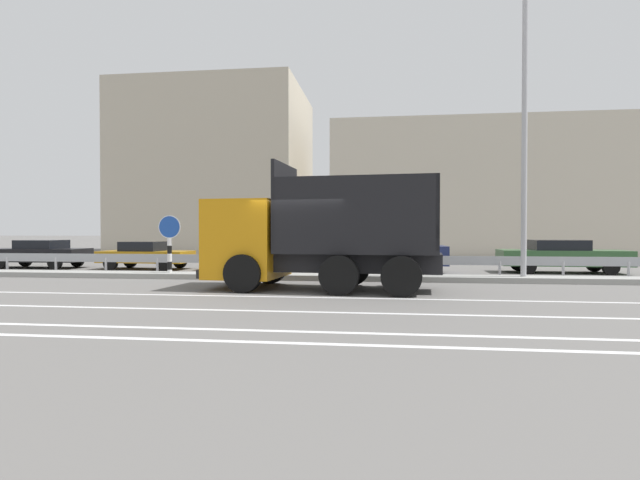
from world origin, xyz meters
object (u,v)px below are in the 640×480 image
(parked_car_3, at_px, (259,253))
(parked_car_5, at_px, (561,256))
(street_lamp_1, at_px, (526,108))
(parked_car_1, at_px, (40,253))
(dump_truck, at_px, (295,243))
(parked_car_2, at_px, (146,255))
(parked_car_4, at_px, (396,252))
(median_road_sign, at_px, (170,244))

(parked_car_3, bearing_deg, parked_car_5, -95.70)
(street_lamp_1, height_order, parked_car_1, street_lamp_1)
(parked_car_5, bearing_deg, parked_car_1, -87.94)
(dump_truck, height_order, parked_car_2, dump_truck)
(parked_car_3, xyz_separation_m, parked_car_4, (5.91, -0.63, 0.10))
(dump_truck, xyz_separation_m, street_lamp_1, (7.10, 2.72, 4.33))
(median_road_sign, relative_size, parked_car_2, 0.56)
(parked_car_2, xyz_separation_m, parked_car_4, (10.87, -0.15, 0.19))
(parked_car_4, height_order, parked_car_5, parked_car_4)
(parked_car_4, bearing_deg, parked_car_1, -93.18)
(parked_car_1, relative_size, parked_car_5, 0.87)
(street_lamp_1, height_order, parked_car_5, street_lamp_1)
(street_lamp_1, bearing_deg, parked_car_3, 156.95)
(parked_car_2, bearing_deg, parked_car_3, 97.46)
(parked_car_4, bearing_deg, parked_car_3, -98.66)
(street_lamp_1, height_order, parked_car_3, street_lamp_1)
(median_road_sign, height_order, parked_car_3, median_road_sign)
(parked_car_4, xyz_separation_m, parked_car_5, (6.52, 0.39, -0.13))
(parked_car_2, bearing_deg, median_road_sign, 38.55)
(street_lamp_1, distance_m, parked_car_2, 16.18)
(parked_car_2, relative_size, parked_car_4, 0.99)
(median_road_sign, xyz_separation_m, street_lamp_1, (12.14, -0.02, 4.43))
(median_road_sign, distance_m, parked_car_5, 15.15)
(street_lamp_1, bearing_deg, parked_car_5, 58.27)
(parked_car_2, xyz_separation_m, parked_car_5, (17.39, 0.24, 0.05))
(dump_truck, distance_m, parked_car_2, 10.18)
(median_road_sign, height_order, parked_car_5, median_road_sign)
(median_road_sign, xyz_separation_m, parked_car_2, (-2.78, 3.73, -0.58))
(dump_truck, height_order, parked_car_4, dump_truck)
(parked_car_1, relative_size, parked_car_2, 1.07)
(parked_car_1, distance_m, parked_car_2, 5.07)
(street_lamp_1, distance_m, parked_car_5, 6.83)
(dump_truck, relative_size, parked_car_3, 1.51)
(parked_car_3, bearing_deg, parked_car_1, 88.05)
(dump_truck, bearing_deg, median_road_sign, 66.10)
(parked_car_3, xyz_separation_m, parked_car_5, (12.43, -0.25, -0.03))
(parked_car_4, bearing_deg, parked_car_2, -93.31)
(street_lamp_1, bearing_deg, parked_car_4, 138.34)
(median_road_sign, xyz_separation_m, parked_car_5, (14.60, 3.98, -0.52))
(parked_car_4, bearing_deg, median_road_sign, -68.61)
(parked_car_1, bearing_deg, parked_car_3, -88.88)
(parked_car_2, bearing_deg, street_lamp_1, 77.72)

